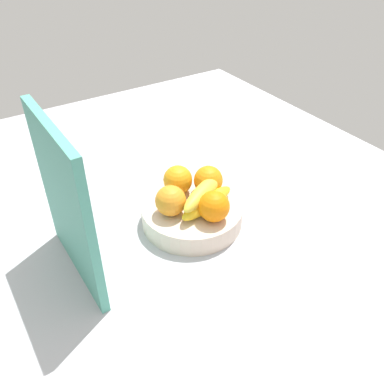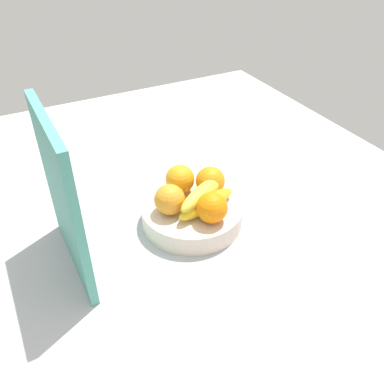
{
  "view_description": "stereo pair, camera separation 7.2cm",
  "coord_description": "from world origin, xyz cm",
  "px_view_note": "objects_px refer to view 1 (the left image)",
  "views": [
    {
      "loc": [
        -63.68,
        44.2,
        67.52
      ],
      "look_at": [
        2.85,
        1.47,
        9.31
      ],
      "focal_mm": 38.04,
      "sensor_mm": 36.0,
      "label": 1
    },
    {
      "loc": [
        -67.32,
        37.93,
        67.52
      ],
      "look_at": [
        2.85,
        1.47,
        9.31
      ],
      "focal_mm": 38.04,
      "sensor_mm": 36.0,
      "label": 2
    }
  ],
  "objects_px": {
    "fruit_bowl": "(192,213)",
    "cutting_board": "(66,205)",
    "orange_center": "(215,206)",
    "banana_bunch": "(205,198)",
    "orange_front_left": "(178,180)",
    "orange_front_right": "(171,201)",
    "orange_back_left": "(208,180)"
  },
  "relations": [
    {
      "from": "orange_center",
      "to": "fruit_bowl",
      "type": "bearing_deg",
      "value": 14.28
    },
    {
      "from": "orange_front_right",
      "to": "banana_bunch",
      "type": "height_order",
      "value": "orange_front_right"
    },
    {
      "from": "fruit_bowl",
      "to": "cutting_board",
      "type": "relative_size",
      "value": 0.7
    },
    {
      "from": "orange_front_left",
      "to": "orange_center",
      "type": "xyz_separation_m",
      "value": [
        -0.14,
        -0.02,
        0.0
      ]
    },
    {
      "from": "orange_front_right",
      "to": "orange_center",
      "type": "height_order",
      "value": "same"
    },
    {
      "from": "banana_bunch",
      "to": "orange_front_right",
      "type": "bearing_deg",
      "value": 71.02
    },
    {
      "from": "orange_center",
      "to": "orange_back_left",
      "type": "relative_size",
      "value": 1.0
    },
    {
      "from": "orange_back_left",
      "to": "fruit_bowl",
      "type": "bearing_deg",
      "value": 110.11
    },
    {
      "from": "orange_back_left",
      "to": "orange_center",
      "type": "bearing_deg",
      "value": 154.25
    },
    {
      "from": "orange_front_right",
      "to": "banana_bunch",
      "type": "bearing_deg",
      "value": -108.98
    },
    {
      "from": "fruit_bowl",
      "to": "orange_front_right",
      "type": "relative_size",
      "value": 3.4
    },
    {
      "from": "fruit_bowl",
      "to": "cutting_board",
      "type": "bearing_deg",
      "value": 90.45
    },
    {
      "from": "fruit_bowl",
      "to": "banana_bunch",
      "type": "height_order",
      "value": "banana_bunch"
    },
    {
      "from": "orange_front_left",
      "to": "orange_back_left",
      "type": "height_order",
      "value": "same"
    },
    {
      "from": "orange_center",
      "to": "banana_bunch",
      "type": "bearing_deg",
      "value": -3.15
    },
    {
      "from": "fruit_bowl",
      "to": "banana_bunch",
      "type": "distance_m",
      "value": 0.07
    },
    {
      "from": "cutting_board",
      "to": "banana_bunch",
      "type": "bearing_deg",
      "value": -95.02
    },
    {
      "from": "orange_front_left",
      "to": "orange_front_right",
      "type": "xyz_separation_m",
      "value": [
        -0.07,
        0.06,
        0.0
      ]
    },
    {
      "from": "fruit_bowl",
      "to": "orange_center",
      "type": "relative_size",
      "value": 3.4
    },
    {
      "from": "orange_front_left",
      "to": "orange_back_left",
      "type": "distance_m",
      "value": 0.08
    },
    {
      "from": "orange_center",
      "to": "orange_back_left",
      "type": "distance_m",
      "value": 0.11
    },
    {
      "from": "fruit_bowl",
      "to": "banana_bunch",
      "type": "relative_size",
      "value": 1.45
    },
    {
      "from": "orange_center",
      "to": "cutting_board",
      "type": "xyz_separation_m",
      "value": [
        0.07,
        0.31,
        0.09
      ]
    },
    {
      "from": "fruit_bowl",
      "to": "orange_front_right",
      "type": "height_order",
      "value": "orange_front_right"
    },
    {
      "from": "orange_front_right",
      "to": "banana_bunch",
      "type": "xyz_separation_m",
      "value": [
        -0.03,
        -0.08,
        -0.01
      ]
    },
    {
      "from": "orange_back_left",
      "to": "banana_bunch",
      "type": "bearing_deg",
      "value": 138.83
    },
    {
      "from": "orange_center",
      "to": "orange_back_left",
      "type": "height_order",
      "value": "same"
    },
    {
      "from": "fruit_bowl",
      "to": "orange_back_left",
      "type": "relative_size",
      "value": 3.4
    },
    {
      "from": "banana_bunch",
      "to": "cutting_board",
      "type": "distance_m",
      "value": 0.33
    },
    {
      "from": "orange_back_left",
      "to": "cutting_board",
      "type": "xyz_separation_m",
      "value": [
        -0.03,
        0.36,
        0.09
      ]
    },
    {
      "from": "fruit_bowl",
      "to": "orange_back_left",
      "type": "xyz_separation_m",
      "value": [
        0.02,
        -0.06,
        0.06
      ]
    },
    {
      "from": "orange_front_left",
      "to": "orange_center",
      "type": "bearing_deg",
      "value": -172.48
    }
  ]
}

